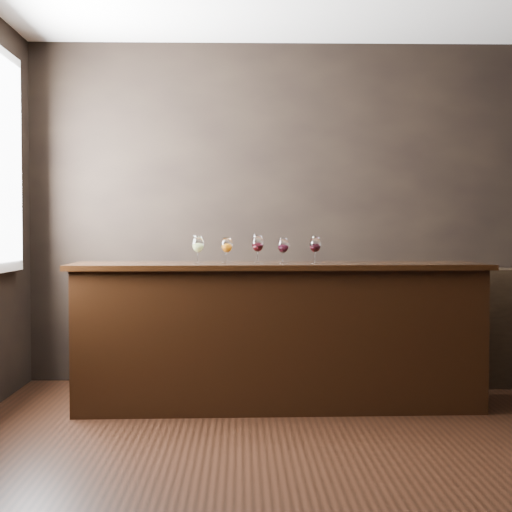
{
  "coord_description": "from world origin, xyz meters",
  "views": [
    {
      "loc": [
        -0.75,
        -3.68,
        1.25
      ],
      "look_at": [
        -0.65,
        1.34,
        1.07
      ],
      "focal_mm": 50.0,
      "sensor_mm": 36.0,
      "label": 1
    }
  ],
  "objects_px": {
    "bar_counter": "(278,338)",
    "glass_white": "(198,245)",
    "glass_red_c": "(315,245)",
    "back_bar_shelf": "(386,327)",
    "glass_amber": "(227,245)",
    "glass_red_b": "(283,246)",
    "glass_red_a": "(258,244)"
  },
  "relations": [
    {
      "from": "back_bar_shelf",
      "to": "glass_red_c",
      "type": "height_order",
      "value": "glass_red_c"
    },
    {
      "from": "glass_amber",
      "to": "bar_counter",
      "type": "bearing_deg",
      "value": -4.77
    },
    {
      "from": "glass_red_b",
      "to": "glass_white",
      "type": "bearing_deg",
      "value": -178.98
    },
    {
      "from": "glass_white",
      "to": "glass_red_c",
      "type": "distance_m",
      "value": 0.83
    },
    {
      "from": "bar_counter",
      "to": "back_bar_shelf",
      "type": "xyz_separation_m",
      "value": [
        0.91,
        0.69,
        -0.02
      ]
    },
    {
      "from": "glass_white",
      "to": "glass_red_c",
      "type": "relative_size",
      "value": 1.03
    },
    {
      "from": "bar_counter",
      "to": "glass_amber",
      "type": "height_order",
      "value": "glass_amber"
    },
    {
      "from": "back_bar_shelf",
      "to": "glass_amber",
      "type": "height_order",
      "value": "glass_amber"
    },
    {
      "from": "back_bar_shelf",
      "to": "glass_amber",
      "type": "bearing_deg",
      "value": -152.48
    },
    {
      "from": "glass_red_c",
      "to": "glass_amber",
      "type": "bearing_deg",
      "value": 177.51
    },
    {
      "from": "back_bar_shelf",
      "to": "glass_red_c",
      "type": "relative_size",
      "value": 13.89
    },
    {
      "from": "glass_amber",
      "to": "glass_red_b",
      "type": "height_order",
      "value": "glass_amber"
    },
    {
      "from": "bar_counter",
      "to": "glass_red_b",
      "type": "bearing_deg",
      "value": -36.88
    },
    {
      "from": "bar_counter",
      "to": "glass_white",
      "type": "relative_size",
      "value": 14.55
    },
    {
      "from": "back_bar_shelf",
      "to": "glass_red_a",
      "type": "xyz_separation_m",
      "value": [
        -1.06,
        -0.69,
        0.68
      ]
    },
    {
      "from": "glass_amber",
      "to": "glass_red_a",
      "type": "bearing_deg",
      "value": -7.65
    },
    {
      "from": "glass_white",
      "to": "glass_red_b",
      "type": "height_order",
      "value": "glass_white"
    },
    {
      "from": "glass_amber",
      "to": "glass_white",
      "type": "bearing_deg",
      "value": -162.24
    },
    {
      "from": "bar_counter",
      "to": "glass_white",
      "type": "bearing_deg",
      "value": -177.78
    },
    {
      "from": "glass_red_b",
      "to": "glass_red_c",
      "type": "distance_m",
      "value": 0.23
    },
    {
      "from": "glass_white",
      "to": "glass_amber",
      "type": "relative_size",
      "value": 1.05
    },
    {
      "from": "glass_red_b",
      "to": "glass_amber",
      "type": "bearing_deg",
      "value": 172.3
    },
    {
      "from": "back_bar_shelf",
      "to": "glass_red_c",
      "type": "xyz_separation_m",
      "value": [
        -0.65,
        -0.69,
        0.68
      ]
    },
    {
      "from": "glass_amber",
      "to": "glass_red_b",
      "type": "bearing_deg",
      "value": -7.7
    },
    {
      "from": "glass_red_b",
      "to": "back_bar_shelf",
      "type": "bearing_deg",
      "value": 39.28
    },
    {
      "from": "glass_red_b",
      "to": "glass_red_c",
      "type": "height_order",
      "value": "glass_red_c"
    },
    {
      "from": "bar_counter",
      "to": "glass_white",
      "type": "distance_m",
      "value": 0.87
    },
    {
      "from": "bar_counter",
      "to": "glass_red_b",
      "type": "height_order",
      "value": "glass_red_b"
    },
    {
      "from": "back_bar_shelf",
      "to": "glass_white",
      "type": "height_order",
      "value": "glass_white"
    },
    {
      "from": "bar_counter",
      "to": "back_bar_shelf",
      "type": "height_order",
      "value": "bar_counter"
    },
    {
      "from": "bar_counter",
      "to": "glass_amber",
      "type": "distance_m",
      "value": 0.75
    },
    {
      "from": "bar_counter",
      "to": "back_bar_shelf",
      "type": "distance_m",
      "value": 1.14
    }
  ]
}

